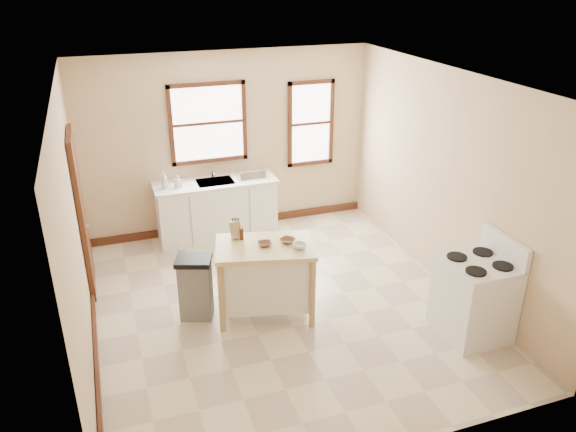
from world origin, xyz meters
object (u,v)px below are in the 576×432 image
(dish_rack, at_px, (251,174))
(gas_stove, at_px, (475,288))
(bowl_b, at_px, (288,241))
(bowl_c, at_px, (299,246))
(pepper_grinder, at_px, (242,234))
(soap_bottle_b, at_px, (178,181))
(bowl_a, at_px, (265,244))
(knife_block, at_px, (236,230))
(soap_bottle_a, at_px, (164,180))
(trash_bin, at_px, (196,287))
(kitchen_island, at_px, (266,280))

(dish_rack, xyz_separation_m, gas_stove, (1.64, -3.46, -0.37))
(bowl_b, height_order, bowl_c, bowl_c)
(pepper_grinder, height_order, bowl_b, pepper_grinder)
(soap_bottle_b, xyz_separation_m, pepper_grinder, (0.43, -2.02, 0.00))
(bowl_a, xyz_separation_m, gas_stove, (2.12, -1.15, -0.36))
(soap_bottle_b, bearing_deg, knife_block, -101.91)
(dish_rack, bearing_deg, bowl_c, -109.26)
(soap_bottle_a, distance_m, soap_bottle_b, 0.20)
(bowl_b, xyz_separation_m, trash_bin, (-1.08, 0.25, -0.56))
(bowl_c, bearing_deg, soap_bottle_a, 115.85)
(soap_bottle_b, height_order, trash_bin, soap_bottle_b)
(gas_stove, bearing_deg, trash_bin, 154.62)
(bowl_b, bearing_deg, dish_rack, 85.00)
(soap_bottle_b, distance_m, gas_stove, 4.40)
(soap_bottle_b, xyz_separation_m, gas_stove, (2.76, -3.41, -0.41))
(bowl_b, distance_m, bowl_c, 0.20)
(soap_bottle_a, distance_m, trash_bin, 2.13)
(knife_block, bearing_deg, kitchen_island, -58.16)
(kitchen_island, height_order, pepper_grinder, pepper_grinder)
(knife_block, xyz_separation_m, trash_bin, (-0.53, -0.06, -0.64))
(gas_stove, bearing_deg, bowl_a, 151.51)
(pepper_grinder, bearing_deg, soap_bottle_b, 102.02)
(trash_bin, xyz_separation_m, gas_stove, (2.92, -1.39, 0.20))
(kitchen_island, relative_size, bowl_a, 7.10)
(knife_block, bearing_deg, trash_bin, 176.29)
(soap_bottle_a, relative_size, bowl_c, 1.51)
(soap_bottle_b, bearing_deg, trash_bin, -117.25)
(knife_block, relative_size, gas_stove, 0.17)
(bowl_c, bearing_deg, bowl_a, 151.77)
(soap_bottle_b, relative_size, pepper_grinder, 1.19)
(bowl_a, distance_m, bowl_c, 0.41)
(knife_block, distance_m, gas_stove, 2.83)
(pepper_grinder, relative_size, bowl_a, 0.93)
(bowl_a, bearing_deg, bowl_b, -1.96)
(soap_bottle_a, bearing_deg, kitchen_island, -86.84)
(pepper_grinder, xyz_separation_m, gas_stove, (2.33, -1.39, -0.41))
(knife_block, distance_m, pepper_grinder, 0.09)
(soap_bottle_b, height_order, kitchen_island, soap_bottle_b)
(gas_stove, bearing_deg, dish_rack, 115.33)
(soap_bottle_b, relative_size, bowl_a, 1.10)
(knife_block, bearing_deg, dish_rack, 58.88)
(dish_rack, bearing_deg, gas_stove, -81.10)
(soap_bottle_b, height_order, bowl_a, soap_bottle_b)
(pepper_grinder, distance_m, trash_bin, 0.85)
(bowl_a, height_order, trash_bin, bowl_a)
(bowl_b, bearing_deg, bowl_a, 178.04)
(trash_bin, bearing_deg, kitchen_island, 3.30)
(knife_block, bearing_deg, bowl_b, -40.20)
(soap_bottle_a, xyz_separation_m, bowl_a, (0.83, -2.27, -0.08))
(kitchen_island, relative_size, bowl_b, 6.54)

